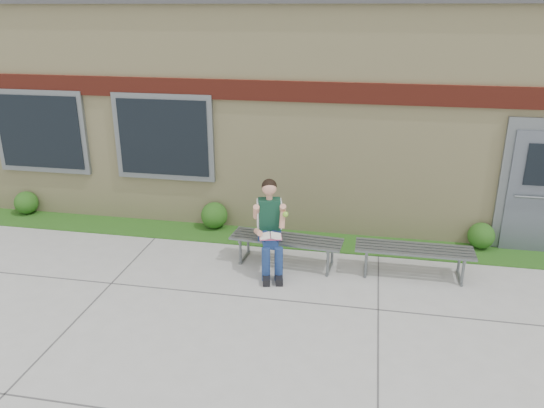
# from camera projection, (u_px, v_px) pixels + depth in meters

# --- Properties ---
(ground) EXTENTS (80.00, 80.00, 0.00)m
(ground) POSITION_uv_depth(u_px,v_px,m) (302.00, 322.00, 7.08)
(ground) COLOR #9E9E99
(ground) RESTS_ON ground
(grass_strip) EXTENTS (16.00, 0.80, 0.02)m
(grass_strip) POSITION_uv_depth(u_px,v_px,m) (322.00, 242.00, 9.47)
(grass_strip) COLOR #295216
(grass_strip) RESTS_ON ground
(school_building) EXTENTS (16.20, 6.22, 4.20)m
(school_building) POSITION_uv_depth(u_px,v_px,m) (340.00, 95.00, 11.85)
(school_building) COLOR beige
(school_building) RESTS_ON ground
(bench_left) EXTENTS (1.84, 0.66, 0.47)m
(bench_left) POSITION_uv_depth(u_px,v_px,m) (286.00, 244.00, 8.55)
(bench_left) COLOR slate
(bench_left) RESTS_ON ground
(bench_right) EXTENTS (1.80, 0.50, 0.47)m
(bench_right) POSITION_uv_depth(u_px,v_px,m) (414.00, 254.00, 8.20)
(bench_right) COLOR slate
(bench_right) RESTS_ON ground
(girl) EXTENTS (0.60, 0.94, 1.46)m
(girl) POSITION_uv_depth(u_px,v_px,m) (270.00, 226.00, 8.25)
(girl) COLOR navy
(girl) RESTS_ON ground
(shrub_west) EXTENTS (0.46, 0.46, 0.46)m
(shrub_west) POSITION_uv_depth(u_px,v_px,m) (26.00, 203.00, 10.66)
(shrub_west) COLOR #295216
(shrub_west) RESTS_ON grass_strip
(shrub_mid) EXTENTS (0.50, 0.50, 0.50)m
(shrub_mid) POSITION_uv_depth(u_px,v_px,m) (214.00, 215.00, 9.97)
(shrub_mid) COLOR #295216
(shrub_mid) RESTS_ON grass_strip
(shrub_east) EXTENTS (0.45, 0.45, 0.45)m
(shrub_east) POSITION_uv_depth(u_px,v_px,m) (481.00, 236.00, 9.14)
(shrub_east) COLOR #295216
(shrub_east) RESTS_ON grass_strip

